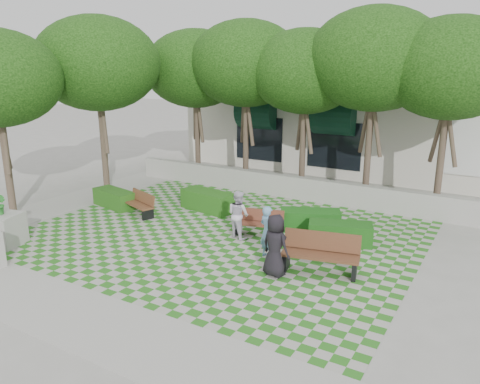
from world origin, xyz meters
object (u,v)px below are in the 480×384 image
Objects in this scene: hedge_midright at (310,220)px; person_blue at (267,232)px; bench_east at (321,254)px; hedge_west at (115,198)px; bench_west at (140,204)px; person_white at (238,214)px; bench_mid at (259,223)px; hedge_midleft at (208,201)px; planter_back at (3,228)px; person_dark at (275,245)px; hedge_east at (340,233)px.

person_blue reaches higher than hedge_midright.
bench_east reaches higher than hedge_west.
person_white is (4.27, -0.17, 0.37)m from bench_west.
bench_east is at bearing -62.97° from hedge_midright.
bench_west is at bearing -8.90° from hedge_west.
bench_mid is 1.83m from person_blue.
person_blue is (5.77, -1.07, 0.36)m from bench_west.
bench_mid is at bearing -24.45° from hedge_midleft.
bench_west is 0.79× the size of hedge_midleft.
hedge_midleft is 1.30× the size of planter_back.
person_dark is (6.48, -2.03, 0.43)m from bench_west.
hedge_midright is at bearing 10.60° from hedge_west.
hedge_midright is 4.12m from hedge_midleft.
bench_mid is at bearing 23.97° from bench_west.
bench_east is 3.23m from hedge_midright.
hedge_east is at bearing -27.62° from hedge_midright.
person_dark is (7.98, 2.28, 0.29)m from planter_back.
hedge_midleft is 5.97m from person_dark.
planter_back is 1.06× the size of person_blue.
hedge_east is 1.25× the size of person_blue.
hedge_midleft is 6.87m from planter_back.
person_dark is at bearing 15.96° from planter_back.
bench_west reaches higher than hedge_midleft.
hedge_midright is at bearing -0.92° from hedge_midleft.
person_blue is at bearing -94.10° from hedge_midright.
person_blue is 1.75m from person_white.
planter_back reaches higher than hedge_east.
bench_mid is 1.08× the size of person_blue.
planter_back reaches higher than person_blue.
bench_east is 1.39× the size of person_blue.
bench_east is at bearing -9.46° from hedge_west.
person_dark is at bearing 1.95° from bench_west.
hedge_east is at bearing 4.88° from hedge_west.
hedge_midright is 9.53m from planter_back.
hedge_west is (-6.20, -0.15, -0.07)m from bench_mid.
hedge_east is 1.15× the size of person_dark.
hedge_east is at bearing -141.25° from person_white.
person_white is at bearing -144.60° from bench_mid.
planter_back is 7.95m from person_blue.
hedge_midright is at bearing -68.34° from person_dark.
hedge_midright is 1.04× the size of hedge_west.
person_dark reaches higher than planter_back.
hedge_midright is at bearing 34.60° from bench_west.
person_dark is (0.72, -0.96, 0.07)m from person_blue.
bench_mid is at bearing 37.07° from planter_back.
planter_back reaches higher than hedge_midleft.
person_dark reaches higher than person_white.
hedge_midleft is 3.08m from person_white.
person_blue is at bearing 166.22° from person_white.
hedge_east is at bearing -103.77° from person_blue.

